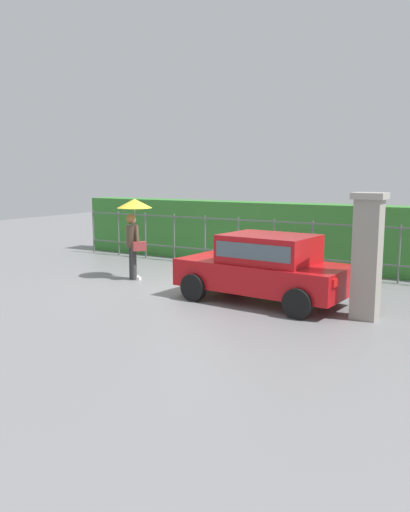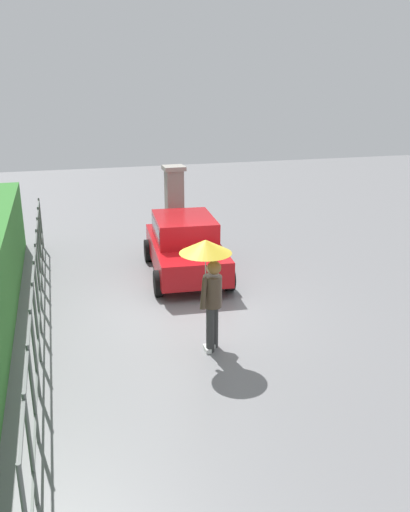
% 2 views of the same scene
% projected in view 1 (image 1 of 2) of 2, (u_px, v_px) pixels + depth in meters
% --- Properties ---
extents(ground_plane, '(40.00, 40.00, 0.00)m').
position_uv_depth(ground_plane, '(193.00, 287.00, 12.96)').
color(ground_plane, slate).
extents(car, '(3.85, 2.10, 1.48)m').
position_uv_depth(car, '(265.00, 265.00, 11.38)').
color(car, '#B71116').
rests_on(car, ground).
extents(pedestrian, '(0.92, 0.92, 2.12)m').
position_uv_depth(pedestrian, '(134.00, 220.00, 13.77)').
color(pedestrian, '#333333').
rests_on(pedestrian, ground).
extents(gate_pillar, '(0.60, 0.60, 2.42)m').
position_uv_depth(gate_pillar, '(367.00, 255.00, 9.99)').
color(gate_pillar, gray).
rests_on(gate_pillar, ground).
extents(fence_section, '(11.53, 0.05, 1.50)m').
position_uv_depth(fence_section, '(238.00, 240.00, 15.62)').
color(fence_section, '#59605B').
rests_on(fence_section, ground).
extents(hedge_row, '(12.48, 0.90, 1.90)m').
position_uv_depth(hedge_row, '(252.00, 233.00, 16.42)').
color(hedge_row, '#387F33').
rests_on(hedge_row, ground).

